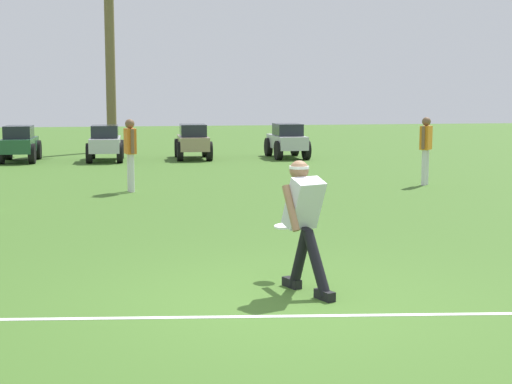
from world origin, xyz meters
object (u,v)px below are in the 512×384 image
teammate_deep (130,148)px  parked_car_slot_c (105,143)px  teammate_midfield (426,144)px  parked_car_slot_b (19,143)px  palm_tree_left_of_centre (109,35)px  frisbee_thrower (304,219)px  parked_car_slot_e (287,140)px  parked_car_slot_d (193,141)px  frisbee_in_flight (285,226)px

teammate_deep → parked_car_slot_c: bearing=94.2°
teammate_midfield → parked_car_slot_b: bearing=141.3°
teammate_deep → palm_tree_left_of_centre: 11.96m
parked_car_slot_b → palm_tree_left_of_centre: 5.81m
frisbee_thrower → palm_tree_left_of_centre: 20.75m
teammate_deep → parked_car_slot_c: 7.64m
parked_car_slot_e → teammate_midfield: bearing=-79.1°
teammate_midfield → parked_car_slot_d: 9.06m
palm_tree_left_of_centre → parked_car_slot_e: bearing=-34.8°
teammate_deep → parked_car_slot_e: (5.20, 7.68, -0.38)m
frisbee_in_flight → teammate_deep: size_ratio=0.22×
frisbee_thrower → frisbee_in_flight: 0.74m
frisbee_thrower → palm_tree_left_of_centre: bearing=95.5°
parked_car_slot_b → palm_tree_left_of_centre: size_ratio=0.33×
teammate_midfield → teammate_deep: bearing=179.7°
parked_car_slot_d → teammate_deep: bearing=-105.5°
parked_car_slot_d → teammate_midfield: bearing=-60.1°
parked_car_slot_e → parked_car_slot_b: bearing=179.0°
teammate_midfield → palm_tree_left_of_centre: (-7.04, 11.57, 3.14)m
frisbee_in_flight → parked_car_slot_e: bearing=77.0°
frisbee_in_flight → parked_car_slot_b: parked_car_slot_b is taller
palm_tree_left_of_centre → parked_car_slot_b: bearing=-126.8°
parked_car_slot_e → palm_tree_left_of_centre: (-5.55, 3.85, 3.51)m
frisbee_thrower → palm_tree_left_of_centre: (-1.95, 20.39, 3.28)m
frisbee_in_flight → parked_car_slot_d: 15.97m
parked_car_slot_b → parked_car_slot_c: (2.57, -0.22, 0.00)m
teammate_deep → parked_car_slot_b: bearing=111.8°
teammate_midfield → parked_car_slot_b: (-9.82, 7.87, -0.38)m
teammate_deep → parked_car_slot_b: (-3.13, 7.83, -0.38)m
parked_car_slot_c → parked_car_slot_d: size_ratio=1.00×
parked_car_slot_b → parked_car_slot_d: same height
frisbee_thrower → parked_car_slot_b: (-4.73, 16.69, -0.24)m
parked_car_slot_e → palm_tree_left_of_centre: bearing=145.2°
parked_car_slot_d → palm_tree_left_of_centre: palm_tree_left_of_centre is taller
parked_car_slot_b → parked_car_slot_e: same height
frisbee_thrower → teammate_deep: 9.00m
parked_car_slot_d → frisbee_thrower: bearing=-92.0°
parked_car_slot_c → palm_tree_left_of_centre: 5.27m
parked_car_slot_b → parked_car_slot_d: bearing=-0.2°
parked_car_slot_e → frisbee_in_flight: bearing=-103.0°
frisbee_in_flight → parked_car_slot_e: 16.25m
teammate_midfield → palm_tree_left_of_centre: size_ratio=0.23×
frisbee_thrower → parked_car_slot_c: frisbee_thrower is taller
teammate_midfield → palm_tree_left_of_centre: bearing=121.3°
parked_car_slot_c → teammate_deep: bearing=-85.8°
parked_car_slot_e → palm_tree_left_of_centre: 7.61m
teammate_midfield → parked_car_slot_b: 12.58m
parked_car_slot_b → teammate_deep: bearing=-68.2°
parked_car_slot_b → parked_car_slot_e: 8.33m
frisbee_in_flight → palm_tree_left_of_centre: bearing=95.5°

